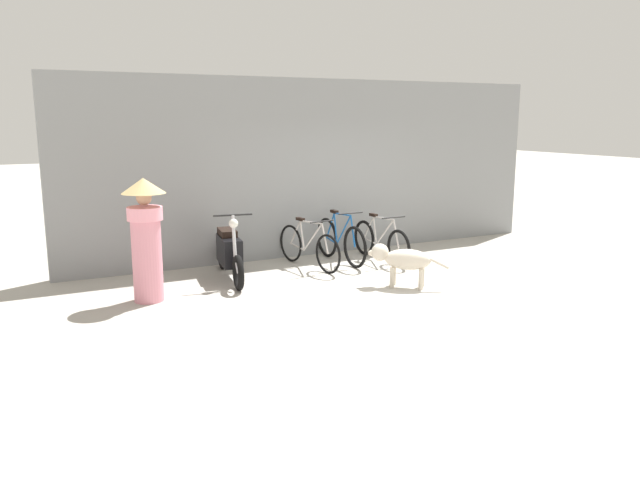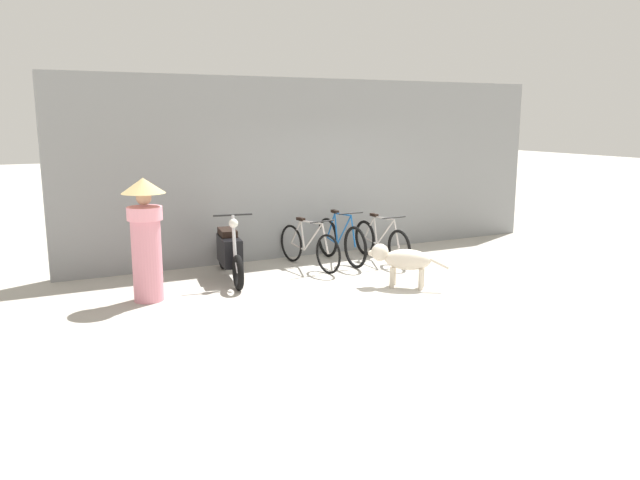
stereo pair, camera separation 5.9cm
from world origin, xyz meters
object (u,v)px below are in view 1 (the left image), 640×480
(bicycle_2, at_px, (381,242))
(motorcycle, at_px, (229,252))
(bicycle_1, at_px, (340,241))
(person_in_robes, at_px, (146,233))
(stray_dog, at_px, (402,259))
(bicycle_0, at_px, (309,247))

(bicycle_2, distance_m, motorcycle, 2.78)
(bicycle_1, relative_size, motorcycle, 0.88)
(motorcycle, bearing_deg, person_in_robes, -57.43)
(stray_dog, height_order, person_in_robes, person_in_robes)
(person_in_robes, bearing_deg, motorcycle, -169.78)
(bicycle_1, bearing_deg, bicycle_0, -83.33)
(bicycle_1, xyz_separation_m, motorcycle, (-2.09, -0.23, 0.05))
(bicycle_2, distance_m, person_in_robes, 4.25)
(stray_dog, bearing_deg, motorcycle, 5.59)
(person_in_robes, bearing_deg, bicycle_0, -178.74)
(bicycle_2, relative_size, person_in_robes, 1.01)
(stray_dog, bearing_deg, bicycle_1, -46.58)
(bicycle_1, relative_size, bicycle_2, 0.98)
(bicycle_2, xyz_separation_m, stray_dog, (-0.66, -1.61, 0.08))
(bicycle_0, relative_size, person_in_robes, 1.01)
(bicycle_2, bearing_deg, bicycle_0, -96.85)
(motorcycle, bearing_deg, bicycle_0, 104.26)
(bicycle_1, relative_size, stray_dog, 1.76)
(bicycle_1, distance_m, bicycle_2, 0.72)
(bicycle_1, distance_m, stray_dog, 1.83)
(bicycle_0, bearing_deg, person_in_robes, -84.30)
(bicycle_0, bearing_deg, stray_dog, 12.25)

